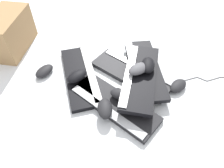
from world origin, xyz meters
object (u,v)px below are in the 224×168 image
at_px(mouse_6, 124,96).
at_px(mouse_7, 148,65).
at_px(keyboard_4, 140,77).
at_px(mouse_4, 139,69).
at_px(mouse_3, 77,76).
at_px(keyboard_2, 114,105).
at_px(keyboard_1, 81,76).
at_px(mouse_1, 122,94).
at_px(mouse_5, 105,109).
at_px(cardboard_box, 9,33).
at_px(keyboard_3, 144,69).
at_px(mouse_0, 44,71).
at_px(keyboard_0, 132,74).
at_px(mouse_2, 178,86).

distance_m(mouse_6, mouse_7, 0.20).
relative_size(keyboard_4, mouse_4, 3.95).
bearing_deg(mouse_3, keyboard_2, -82.81).
height_order(keyboard_1, mouse_1, mouse_1).
height_order(mouse_5, cardboard_box, cardboard_box).
distance_m(keyboard_1, cardboard_box, 0.50).
relative_size(mouse_3, cardboard_box, 0.35).
bearing_deg(keyboard_3, keyboard_1, 144.37).
bearing_deg(keyboard_4, cardboard_box, 117.34).
xyz_separation_m(mouse_4, mouse_6, (-0.13, -0.05, -0.06)).
height_order(mouse_4, mouse_5, mouse_4).
distance_m(mouse_4, mouse_5, 0.25).
bearing_deg(mouse_6, keyboard_1, 24.36).
height_order(mouse_1, mouse_6, same).
distance_m(mouse_4, mouse_6, 0.15).
bearing_deg(mouse_5, mouse_7, -48.56).
xyz_separation_m(keyboard_3, mouse_0, (-0.41, 0.34, -0.02)).
relative_size(keyboard_4, mouse_6, 3.95).
bearing_deg(cardboard_box, mouse_0, -83.52).
height_order(keyboard_2, mouse_1, mouse_1).
bearing_deg(mouse_5, mouse_6, -55.06).
bearing_deg(mouse_3, mouse_0, 116.32).
bearing_deg(keyboard_0, mouse_2, -61.57).
xyz_separation_m(keyboard_3, mouse_1, (-0.21, -0.06, 0.01)).
bearing_deg(mouse_4, cardboard_box, 123.65).
height_order(keyboard_3, mouse_1, mouse_1).
bearing_deg(keyboard_4, keyboard_0, 69.98).
bearing_deg(mouse_0, keyboard_4, 113.08).
bearing_deg(mouse_5, keyboard_2, -46.09).
relative_size(mouse_3, mouse_5, 1.00).
bearing_deg(mouse_7, mouse_0, -86.28).
bearing_deg(mouse_4, keyboard_3, 24.52).
distance_m(mouse_1, mouse_4, 0.15).
bearing_deg(keyboard_0, mouse_6, -145.34).
bearing_deg(mouse_2, keyboard_3, 106.36).
bearing_deg(cardboard_box, mouse_7, -58.72).
bearing_deg(keyboard_2, keyboard_0, 25.16).
xyz_separation_m(keyboard_4, mouse_6, (-0.12, -0.03, -0.02)).
bearing_deg(keyboard_1, keyboard_4, -51.17).
relative_size(mouse_2, mouse_6, 1.00).
relative_size(keyboard_3, cardboard_box, 1.45).
relative_size(keyboard_2, mouse_4, 4.18).
bearing_deg(mouse_1, mouse_4, 70.49).
relative_size(keyboard_4, mouse_3, 3.95).
relative_size(keyboard_2, mouse_2, 4.18).
bearing_deg(mouse_1, cardboard_box, 165.06).
height_order(mouse_5, mouse_7, mouse_7).
relative_size(keyboard_4, mouse_7, 3.95).
bearing_deg(mouse_2, keyboard_2, 156.86).
bearing_deg(keyboard_1, keyboard_2, -86.31).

